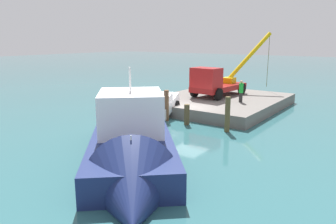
{
  "coord_description": "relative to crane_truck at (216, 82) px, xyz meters",
  "views": [
    {
      "loc": [
        19.99,
        12.48,
        5.74
      ],
      "look_at": [
        0.99,
        -1.13,
        0.52
      ],
      "focal_mm": 34.9,
      "sensor_mm": 36.0,
      "label": 1
    }
  ],
  "objects": [
    {
      "name": "ground",
      "position": [
        5.24,
        0.49,
        -2.15
      ],
      "size": [
        200.0,
        200.0,
        0.0
      ],
      "primitive_type": "plane",
      "color": "#2D6066"
    },
    {
      "name": "dock",
      "position": [
        0.18,
        0.49,
        -1.72
      ],
      "size": [
        11.56,
        9.52,
        0.86
      ],
      "primitive_type": "cube",
      "color": "slate",
      "rests_on": "ground"
    },
    {
      "name": "crane_truck",
      "position": [
        0.0,
        0.0,
        0.0
      ],
      "size": [
        8.49,
        4.2,
        5.55
      ],
      "color": "maroon",
      "rests_on": "dock"
    },
    {
      "name": "dock_worker",
      "position": [
        1.25,
        2.86,
        -0.41
      ],
      "size": [
        0.34,
        0.34,
        1.74
      ],
      "color": "#272727",
      "rests_on": "dock"
    },
    {
      "name": "salvaged_car",
      "position": [
        6.76,
        -1.23,
        -1.4
      ],
      "size": [
        4.5,
        2.58,
        2.63
      ],
      "color": "silver",
      "rests_on": "ground"
    },
    {
      "name": "moored_yacht",
      "position": [
        15.17,
        3.81,
        -1.59
      ],
      "size": [
        11.11,
        10.53,
        6.05
      ],
      "color": "navy",
      "rests_on": "ground"
    },
    {
      "name": "piling_near",
      "position": [
        6.73,
        -2.9,
        -1.28
      ],
      "size": [
        0.43,
        0.43,
        1.75
      ],
      "primitive_type": "cylinder",
      "color": "brown",
      "rests_on": "ground"
    },
    {
      "name": "piling_mid",
      "position": [
        6.74,
        -0.42,
        -1.04
      ],
      "size": [
        0.35,
        0.35,
        2.22
      ],
      "primitive_type": "cylinder",
      "color": "brown",
      "rests_on": "ground"
    },
    {
      "name": "piling_far",
      "position": [
        6.85,
        1.38,
        -1.44
      ],
      "size": [
        0.37,
        0.37,
        1.42
      ],
      "primitive_type": "cylinder",
      "color": "brown",
      "rests_on": "ground"
    },
    {
      "name": "piling_end",
      "position": [
        6.85,
        4.39,
        -1.03
      ],
      "size": [
        0.33,
        0.33,
        2.25
      ],
      "primitive_type": "cylinder",
      "color": "brown",
      "rests_on": "ground"
    }
  ]
}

